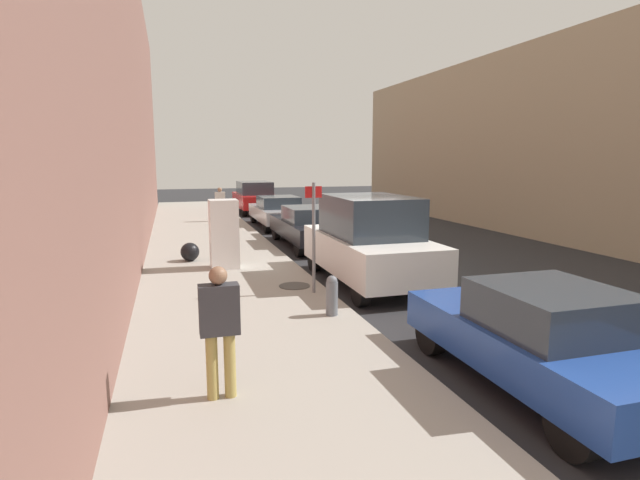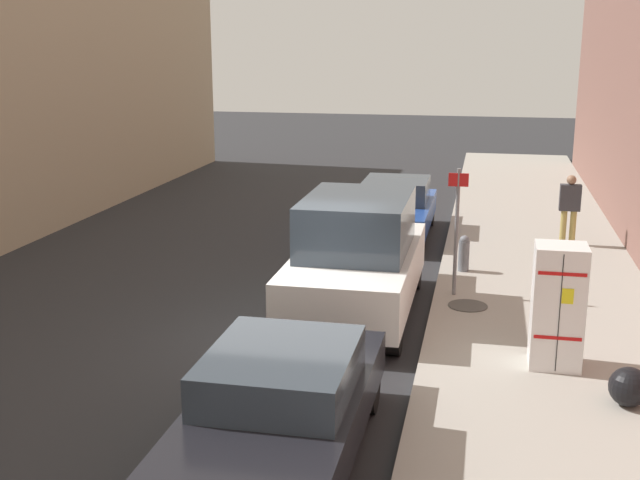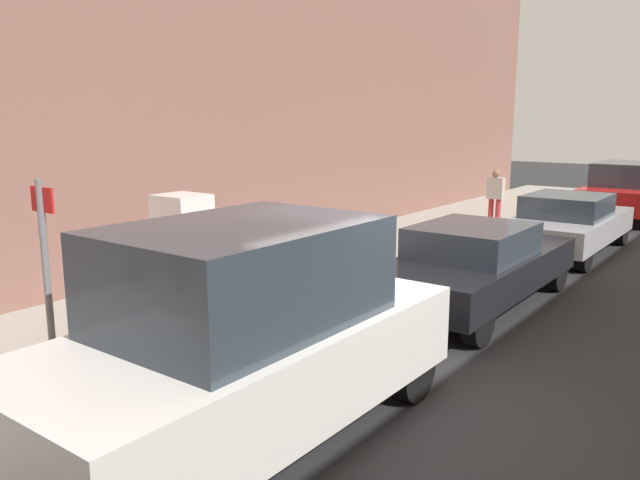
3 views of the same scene
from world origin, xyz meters
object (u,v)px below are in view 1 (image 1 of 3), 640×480
parked_hatchback_blue (541,337)px  parked_suv_red (255,197)px  parked_sedan_silver (278,211)px  discarded_refrigerator (224,234)px  parked_sedan_dark (309,226)px  parked_van_white (369,241)px  fire_hydrant (332,295)px  trash_bag (190,252)px  pedestrian_walking_far (220,324)px  street_sign_post (314,231)px  pedestrian_standing_near (220,202)px

parked_hatchback_blue → parked_suv_red: parked_suv_red is taller
parked_sedan_silver → parked_hatchback_blue: bearing=-90.0°
discarded_refrigerator → parked_sedan_dark: size_ratio=0.38×
parked_hatchback_blue → parked_sedan_dark: parked_hatchback_blue is taller
parked_van_white → fire_hydrant: bearing=-124.6°
trash_bag → pedestrian_walking_far: size_ratio=0.32×
trash_bag → parked_hatchback_blue: 10.05m
discarded_refrigerator → street_sign_post: street_sign_post is taller
pedestrian_standing_near → parked_van_white: 12.52m
trash_bag → parked_sedan_dark: 4.68m
fire_hydrant → parked_sedan_silver: bearing=82.3°
parked_sedan_silver → discarded_refrigerator: bearing=-110.6°
discarded_refrigerator → trash_bag: size_ratio=3.47×
fire_hydrant → parked_sedan_silver: size_ratio=0.16×
street_sign_post → parked_van_white: (1.68, 0.99, -0.44)m
discarded_refrigerator → parked_sedan_silver: (3.26, 8.69, -0.35)m
street_sign_post → parked_van_white: size_ratio=0.51×
parked_sedan_dark → parked_suv_red: size_ratio=1.00×
pedestrian_walking_far → parked_sedan_silver: size_ratio=0.35×
discarded_refrigerator → pedestrian_standing_near: 10.26m
pedestrian_walking_far → parked_sedan_silver: pedestrian_walking_far is taller
parked_hatchback_blue → parked_van_white: bearing=90.0°
fire_hydrant → parked_sedan_silver: 13.49m
fire_hydrant → pedestrian_walking_far: pedestrian_walking_far is taller
street_sign_post → parked_suv_red: street_sign_post is taller
trash_bag → pedestrian_standing_near: pedestrian_standing_near is taller
pedestrian_walking_far → parked_sedan_dark: 11.51m
pedestrian_walking_far → parked_suv_red: size_ratio=0.34×
discarded_refrigerator → parked_van_white: parked_van_white is taller
discarded_refrigerator → parked_suv_red: bearing=77.7°
parked_sedan_silver → parked_suv_red: (0.00, 6.30, 0.19)m
parked_sedan_dark → parked_suv_red: 11.58m
street_sign_post → pedestrian_walking_far: bearing=-119.0°
pedestrian_walking_far → parked_sedan_dark: (4.07, 10.77, -0.36)m
discarded_refrigerator → street_sign_post: bearing=-62.7°
fire_hydrant → parked_sedan_silver: parked_sedan_silver is taller
discarded_refrigerator → parked_van_white: 3.86m
parked_sedan_dark → trash_bag: bearing=-151.6°
discarded_refrigerator → pedestrian_standing_near: bearing=85.1°
parked_suv_red → pedestrian_standing_near: bearing=-116.5°
pedestrian_standing_near → parked_van_white: size_ratio=0.34×
parked_van_white → street_sign_post: bearing=-149.5°
discarded_refrigerator → pedestrian_standing_near: size_ratio=1.16×
pedestrian_standing_near → parked_sedan_dark: (2.38, -6.82, -0.32)m
parked_hatchback_blue → parked_suv_red: 22.97m
parked_van_white → parked_suv_red: parked_van_white is taller
street_sign_post → trash_bag: bearing=119.8°
street_sign_post → parked_sedan_dark: street_sign_post is taller
trash_bag → parked_sedan_dark: size_ratio=0.11×
trash_bag → parked_sedan_silver: (4.10, 7.50, 0.29)m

